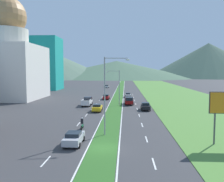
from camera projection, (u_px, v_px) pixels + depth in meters
ground_plane at (103, 148)px, 26.62m from camera, size 600.00×600.00×0.00m
grass_median at (119, 95)px, 86.31m from camera, size 3.20×240.00×0.06m
grass_verge_right at (177, 95)px, 85.17m from camera, size 24.00×240.00×0.06m
lane_dash_left_2 at (46, 161)px, 22.85m from camera, size 0.16×2.80×0.01m
lane_dash_left_3 at (66, 138)px, 30.77m from camera, size 0.16×2.80×0.01m
lane_dash_left_4 at (78, 124)px, 38.69m from camera, size 0.16×2.80×0.01m
lane_dash_left_5 at (86, 115)px, 46.61m from camera, size 0.16×2.80×0.01m
lane_dash_left_6 at (92, 109)px, 54.54m from camera, size 0.16×2.80×0.01m
lane_dash_left_7 at (96, 104)px, 62.46m from camera, size 0.16×2.80×0.01m
lane_dash_left_8 at (100, 100)px, 70.38m from camera, size 0.16×2.80×0.01m
lane_dash_left_9 at (102, 97)px, 78.30m from camera, size 0.16×2.80×0.01m
lane_dash_left_10 at (104, 95)px, 86.23m from camera, size 0.16×2.80×0.01m
lane_dash_right_2 at (154, 163)px, 22.28m from camera, size 0.16×2.80×0.01m
lane_dash_right_3 at (146, 139)px, 30.20m from camera, size 0.16×2.80×0.01m
lane_dash_right_4 at (142, 125)px, 38.13m from camera, size 0.16×2.80×0.01m
lane_dash_right_5 at (139, 116)px, 46.05m from camera, size 0.16×2.80×0.01m
lane_dash_right_6 at (137, 109)px, 53.97m from camera, size 0.16×2.80×0.01m
lane_dash_right_7 at (136, 104)px, 61.89m from camera, size 0.16×2.80×0.01m
lane_dash_right_8 at (135, 100)px, 69.82m from camera, size 0.16×2.80×0.01m
lane_dash_right_9 at (134, 97)px, 77.74m from camera, size 0.16×2.80×0.01m
lane_dash_right_10 at (133, 95)px, 85.66m from camera, size 0.16×2.80×0.01m
edge_line_median_left at (114, 95)px, 86.41m from camera, size 0.16×240.00×0.01m
edge_line_median_right at (123, 95)px, 86.21m from camera, size 0.16×240.00×0.01m
domed_building at (7, 58)px, 73.07m from camera, size 19.91×19.91×30.87m
midrise_colored at (45, 64)px, 108.59m from camera, size 13.45×13.45×23.46m
hill_far_left at (26, 59)px, 290.22m from camera, size 205.35×205.35×44.27m
hill_far_center at (117, 69)px, 299.97m from camera, size 191.22×191.22×20.70m
hill_far_right at (208, 60)px, 306.47m from camera, size 156.63×156.63×43.52m
street_lamp_near at (107, 91)px, 31.64m from camera, size 3.38×0.51×10.37m
street_lamp_mid at (118, 85)px, 59.21m from camera, size 3.28×0.44×8.65m
car_0 at (74, 138)px, 28.04m from camera, size 1.99×4.41×1.48m
car_1 at (128, 95)px, 78.32m from camera, size 1.87×4.19×1.40m
car_2 at (145, 106)px, 52.47m from camera, size 1.95×4.09×1.63m
car_3 at (106, 97)px, 72.16m from camera, size 1.90×4.40×1.50m
car_4 at (107, 86)px, 121.56m from camera, size 1.98×4.22×1.48m
car_5 at (97, 108)px, 50.95m from camera, size 1.98×4.41×1.54m
pickup_truck_0 at (129, 101)px, 61.06m from camera, size 2.18×5.40×2.00m
pickup_truck_1 at (87, 102)px, 59.35m from camera, size 2.18×5.40×2.00m
motorcycle_rider at (82, 124)px, 35.29m from camera, size 0.36×2.00×1.80m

